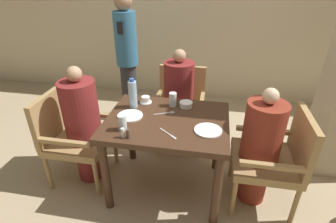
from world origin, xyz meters
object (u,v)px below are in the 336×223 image
(plate_main_left, at_px, (130,116))
(glass_tall_near, at_px, (173,99))
(chair_far_side, at_px, (180,103))
(standing_host, at_px, (127,56))
(water_bottle, at_px, (133,94))
(diner_in_right_chair, at_px, (260,147))
(plate_main_right, at_px, (208,130))
(diner_in_left_chair, at_px, (83,125))
(glass_tall_mid, at_px, (122,123))
(diner_in_far_chair, at_px, (178,100))
(teacup_with_saucer, at_px, (146,100))
(bowl_small, at_px, (186,104))
(chair_left_side, at_px, (71,133))
(chair_right_side, at_px, (276,156))

(plate_main_left, height_order, glass_tall_near, glass_tall_near)
(chair_far_side, distance_m, standing_host, 0.96)
(standing_host, relative_size, water_bottle, 5.89)
(diner_in_right_chair, bearing_deg, plate_main_right, -164.06)
(plate_main_right, bearing_deg, glass_tall_near, 132.51)
(plate_main_right, relative_size, water_bottle, 0.79)
(diner_in_left_chair, height_order, plate_main_right, diner_in_left_chair)
(chair_far_side, distance_m, glass_tall_mid, 1.13)
(diner_in_far_chair, xyz_separation_m, teacup_with_saucer, (-0.26, -0.41, 0.18))
(bowl_small, height_order, glass_tall_near, glass_tall_near)
(diner_in_left_chair, xyz_separation_m, diner_in_far_chair, (0.78, 0.67, -0.00))
(bowl_small, bearing_deg, standing_host, 131.44)
(water_bottle, xyz_separation_m, glass_tall_near, (0.35, 0.09, -0.06))
(diner_in_left_chair, xyz_separation_m, teacup_with_saucer, (0.53, 0.27, 0.18))
(chair_left_side, xyz_separation_m, glass_tall_near, (0.93, 0.25, 0.32))
(glass_tall_near, bearing_deg, plate_main_left, -141.40)
(plate_main_right, bearing_deg, water_bottle, 157.71)
(standing_host, xyz_separation_m, plate_main_right, (1.10, -1.38, -0.13))
(diner_in_far_chair, bearing_deg, plate_main_left, -114.98)
(chair_left_side, relative_size, glass_tall_near, 6.84)
(chair_left_side, distance_m, glass_tall_near, 1.02)
(bowl_small, bearing_deg, diner_in_far_chair, 106.95)
(teacup_with_saucer, bearing_deg, chair_far_side, 64.85)
(chair_right_side, distance_m, glass_tall_mid, 1.30)
(chair_left_side, xyz_separation_m, diner_in_left_chair, (0.14, 0.00, 0.11))
(plate_main_right, xyz_separation_m, glass_tall_mid, (-0.66, -0.10, 0.06))
(diner_in_far_chair, xyz_separation_m, plate_main_left, (-0.32, -0.69, 0.16))
(plate_main_right, bearing_deg, diner_in_right_chair, 15.94)
(diner_in_far_chair, bearing_deg, diner_in_left_chair, -139.30)
(plate_main_left, bearing_deg, teacup_with_saucer, 77.24)
(diner_in_left_chair, distance_m, teacup_with_saucer, 0.62)
(diner_in_left_chair, distance_m, plate_main_left, 0.49)
(standing_host, height_order, plate_main_right, standing_host)
(plate_main_left, bearing_deg, plate_main_right, -9.48)
(chair_right_side, xyz_separation_m, glass_tall_mid, (-1.24, -0.23, 0.32))
(diner_in_far_chair, xyz_separation_m, bowl_small, (0.13, -0.42, 0.18))
(glass_tall_near, bearing_deg, plate_main_right, -47.49)
(glass_tall_near, bearing_deg, bowl_small, 1.46)
(chair_right_side, relative_size, plate_main_right, 4.04)
(diner_in_left_chair, distance_m, glass_tall_mid, 0.57)
(teacup_with_saucer, height_order, glass_tall_mid, glass_tall_mid)
(chair_left_side, bearing_deg, chair_right_side, 0.00)
(diner_in_far_chair, relative_size, water_bottle, 4.18)
(glass_tall_mid, bearing_deg, diner_in_left_chair, 154.32)
(chair_left_side, xyz_separation_m, water_bottle, (0.58, 0.16, 0.39))
(diner_in_far_chair, bearing_deg, chair_left_side, -143.89)
(teacup_with_saucer, relative_size, water_bottle, 0.42)
(chair_right_side, distance_m, diner_in_right_chair, 0.16)
(chair_far_side, height_order, water_bottle, water_bottle)
(standing_host, bearing_deg, glass_tall_mid, -73.33)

